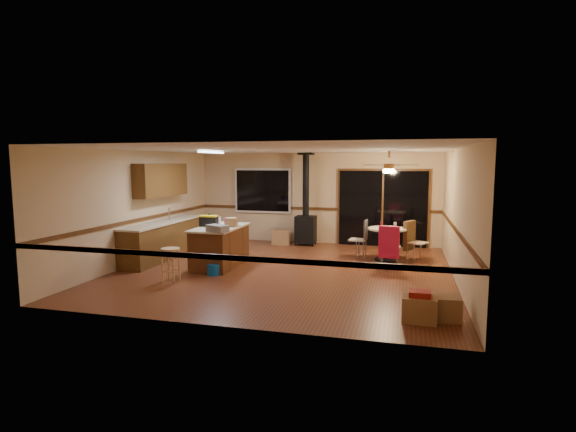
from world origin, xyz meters
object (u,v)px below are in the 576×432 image
(blue_bucket, at_px, (214,269))
(chair_near, at_px, (389,242))
(box_under_window, at_px, (280,237))
(kitchen_island, at_px, (220,246))
(chair_right, at_px, (410,236))
(toolbox_black, at_px, (209,222))
(box_corner_a, at_px, (419,309))
(box_corner_b, at_px, (444,308))
(chair_left, at_px, (362,234))
(dining_table, at_px, (387,238))
(toolbox_grey, at_px, (218,228))
(bar_stool, at_px, (171,265))
(wood_stove, at_px, (306,220))

(blue_bucket, height_order, chair_near, chair_near)
(chair_near, height_order, box_under_window, chair_near)
(kitchen_island, xyz_separation_m, chair_right, (4.15, 1.69, 0.14))
(toolbox_black, relative_size, chair_right, 0.56)
(kitchen_island, xyz_separation_m, box_corner_a, (4.24, -2.56, -0.27))
(toolbox_black, bearing_deg, kitchen_island, 3.22)
(toolbox_black, relative_size, box_corner_b, 0.88)
(blue_bucket, relative_size, chair_near, 0.40)
(chair_left, height_order, box_corner_a, chair_left)
(blue_bucket, xyz_separation_m, dining_table, (3.42, 2.34, 0.42))
(toolbox_grey, xyz_separation_m, toolbox_black, (-0.51, 0.71, 0.04))
(chair_left, bearing_deg, toolbox_grey, -139.27)
(bar_stool, bearing_deg, box_corner_b, -10.59)
(toolbox_grey, xyz_separation_m, box_under_window, (0.30, 3.75, -0.76))
(wood_stove, relative_size, toolbox_black, 6.45)
(toolbox_black, xyz_separation_m, box_under_window, (0.82, 3.05, -0.80))
(box_corner_a, bearing_deg, chair_near, 99.80)
(bar_stool, xyz_separation_m, chair_left, (3.42, 3.13, 0.26))
(toolbox_grey, bearing_deg, chair_left, 40.73)
(chair_right, bearing_deg, dining_table, -165.95)
(wood_stove, bearing_deg, toolbox_black, -116.89)
(toolbox_black, distance_m, blue_bucket, 1.26)
(toolbox_black, bearing_deg, chair_left, 27.00)
(blue_bucket, bearing_deg, bar_stool, -130.59)
(wood_stove, relative_size, chair_left, 4.89)
(kitchen_island, distance_m, toolbox_grey, 0.92)
(kitchen_island, relative_size, box_corner_b, 3.79)
(toolbox_grey, height_order, chair_left, toolbox_grey)
(chair_near, bearing_deg, box_corner_b, -73.51)
(wood_stove, bearing_deg, chair_near, -44.84)
(dining_table, height_order, chair_right, chair_right)
(box_corner_b, bearing_deg, box_under_window, 126.56)
(blue_bucket, relative_size, dining_table, 0.31)
(bar_stool, bearing_deg, dining_table, 37.10)
(chair_left, bearing_deg, chair_near, -55.36)
(kitchen_island, xyz_separation_m, toolbox_grey, (0.26, -0.72, 0.52))
(chair_left, bearing_deg, dining_table, -8.64)
(bar_stool, relative_size, chair_right, 0.95)
(blue_bucket, bearing_deg, chair_right, 32.02)
(wood_stove, xyz_separation_m, chair_near, (2.38, -2.37, -0.13))
(toolbox_grey, distance_m, box_corner_a, 4.46)
(blue_bucket, xyz_separation_m, chair_right, (3.96, 2.48, 0.48))
(kitchen_island, height_order, chair_left, chair_left)
(chair_near, height_order, chair_right, same)
(toolbox_grey, bearing_deg, bar_stool, -131.48)
(bar_stool, xyz_separation_m, dining_table, (4.02, 3.04, 0.20))
(chair_near, bearing_deg, blue_bucket, -157.34)
(blue_bucket, bearing_deg, box_under_window, 84.40)
(toolbox_grey, distance_m, box_corner_b, 4.73)
(dining_table, bearing_deg, wood_stove, 147.15)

